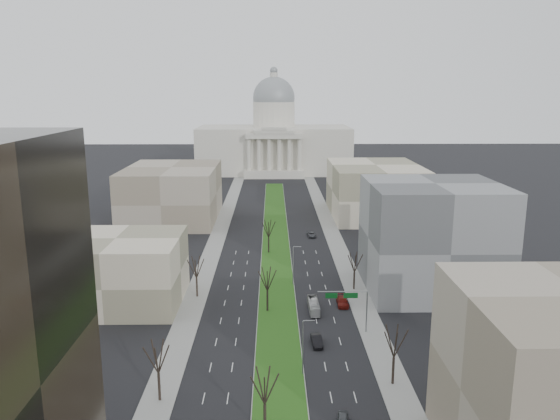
{
  "coord_description": "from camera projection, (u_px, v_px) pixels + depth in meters",
  "views": [
    {
      "loc": [
        -0.95,
        -22.7,
        43.82
      ],
      "look_at": [
        1.0,
        112.95,
        13.56
      ],
      "focal_mm": 35.0,
      "sensor_mm": 36.0,
      "label": 1
    }
  ],
  "objects": [
    {
      "name": "building_beige_left",
      "position": [
        118.0,
        271.0,
        112.68
      ],
      "size": [
        26.0,
        22.0,
        14.0
      ],
      "primitive_type": "cube",
      "color": "gray",
      "rests_on": "ground"
    },
    {
      "name": "tree_median_a",
      "position": [
        265.0,
        385.0,
        69.19
      ],
      "size": [
        5.4,
        5.4,
        9.72
      ],
      "color": "black",
      "rests_on": "ground"
    },
    {
      "name": "building_grey_right",
      "position": [
        432.0,
        237.0,
        119.36
      ],
      "size": [
        28.0,
        26.0,
        24.0
      ],
      "primitive_type": "cube",
      "color": "#595B5E",
      "rests_on": "ground"
    },
    {
      "name": "tree_median_c",
      "position": [
        269.0,
        228.0,
        147.27
      ],
      "size": [
        5.4,
        5.4,
        9.72
      ],
      "color": "black",
      "rests_on": "ground"
    },
    {
      "name": "ground",
      "position": [
        276.0,
        253.0,
        148.82
      ],
      "size": [
        600.0,
        600.0,
        0.0
      ],
      "primitive_type": "plane",
      "color": "black",
      "rests_on": "ground"
    },
    {
      "name": "sidewalk_left",
      "position": [
        200.0,
        285.0,
        124.16
      ],
      "size": [
        5.0,
        330.0,
        0.15
      ],
      "primitive_type": "cube",
      "color": "gray",
      "rests_on": "ground"
    },
    {
      "name": "tree_right_far",
      "position": [
        355.0,
        261.0,
        120.31
      ],
      "size": [
        5.04,
        5.04,
        9.07
      ],
      "color": "black",
      "rests_on": "ground"
    },
    {
      "name": "streetlamp_median_b",
      "position": [
        303.0,
        346.0,
        84.39
      ],
      "size": [
        1.9,
        0.2,
        9.16
      ],
      "color": "gray",
      "rests_on": "ground"
    },
    {
      "name": "building_far_right",
      "position": [
        375.0,
        190.0,
        191.27
      ],
      "size": [
        30.0,
        40.0,
        18.0
      ],
      "primitive_type": "cube",
      "color": "gray",
      "rests_on": "ground"
    },
    {
      "name": "tree_left_far",
      "position": [
        196.0,
        267.0,
        115.86
      ],
      "size": [
        5.28,
        5.28,
        9.5
      ],
      "color": "black",
      "rests_on": "ground"
    },
    {
      "name": "tree_left_mid",
      "position": [
        158.0,
        356.0,
        76.79
      ],
      "size": [
        5.4,
        5.4,
        9.72
      ],
      "color": "black",
      "rests_on": "ground"
    },
    {
      "name": "car_grey_far",
      "position": [
        311.0,
        235.0,
        164.85
      ],
      "size": [
        2.77,
        5.07,
        1.35
      ],
      "primitive_type": "imported",
      "rotation": [
        0.0,
        0.0,
        0.11
      ],
      "color": "#46474D",
      "rests_on": "ground"
    },
    {
      "name": "streetlamp_median_c",
      "position": [
        293.0,
        265.0,
        123.43
      ],
      "size": [
        1.9,
        0.2,
        9.16
      ],
      "color": "gray",
      "rests_on": "ground"
    },
    {
      "name": "car_grey_near",
      "position": [
        343.0,
        420.0,
        72.56
      ],
      "size": [
        2.21,
        4.11,
        1.33
      ],
      "primitive_type": "imported",
      "rotation": [
        0.0,
        0.0,
        -0.17
      ],
      "color": "#474A4E",
      "rests_on": "ground"
    },
    {
      "name": "tree_median_b",
      "position": [
        267.0,
        278.0,
        108.23
      ],
      "size": [
        5.4,
        5.4,
        9.72
      ],
      "color": "black",
      "rests_on": "ground"
    },
    {
      "name": "capitol",
      "position": [
        274.0,
        141.0,
        291.25
      ],
      "size": [
        80.0,
        46.0,
        55.0
      ],
      "color": "beige",
      "rests_on": "ground"
    },
    {
      "name": "building_far_left",
      "position": [
        172.0,
        193.0,
        185.41
      ],
      "size": [
        30.0,
        40.0,
        18.0
      ],
      "primitive_type": "cube",
      "color": "gray",
      "rests_on": "ground"
    },
    {
      "name": "median",
      "position": [
        276.0,
        254.0,
        147.81
      ],
      "size": [
        8.0,
        222.03,
        0.2
      ],
      "color": "#999993",
      "rests_on": "ground"
    },
    {
      "name": "tree_right_mid",
      "position": [
        395.0,
        341.0,
        81.14
      ],
      "size": [
        5.52,
        5.52,
        9.94
      ],
      "color": "black",
      "rests_on": "ground"
    },
    {
      "name": "sidewalk_right",
      "position": [
        353.0,
        284.0,
        124.65
      ],
      "size": [
        5.0,
        330.0,
        0.15
      ],
      "primitive_type": "cube",
      "color": "gray",
      "rests_on": "ground"
    },
    {
      "name": "car_black",
      "position": [
        317.0,
        340.0,
        95.27
      ],
      "size": [
        2.01,
        5.02,
        1.62
      ],
      "primitive_type": "imported",
      "rotation": [
        0.0,
        0.0,
        0.06
      ],
      "color": "black",
      "rests_on": "ground"
    },
    {
      "name": "car_red",
      "position": [
        342.0,
        301.0,
        112.72
      ],
      "size": [
        2.37,
        5.62,
        1.62
      ],
      "primitive_type": "imported",
      "rotation": [
        0.0,
        0.0,
        -0.02
      ],
      "color": "#65130D",
      "rests_on": "ground"
    },
    {
      "name": "mast_arm_signs",
      "position": [
        352.0,
        301.0,
        98.91
      ],
      "size": [
        9.12,
        0.24,
        8.09
      ],
      "color": "gray",
      "rests_on": "ground"
    },
    {
      "name": "box_van",
      "position": [
        314.0,
        306.0,
        109.7
      ],
      "size": [
        2.05,
        8.19,
        2.27
      ],
      "primitive_type": "imported",
      "rotation": [
        0.0,
        0.0,
        0.02
      ],
      "color": "silver",
      "rests_on": "ground"
    }
  ]
}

